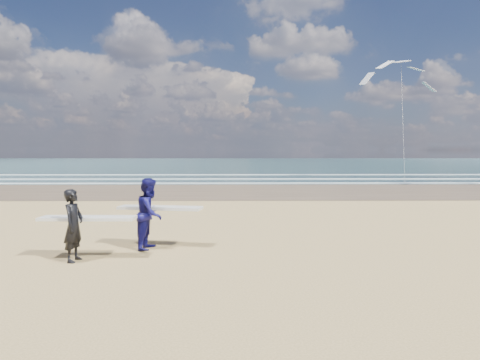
{
  "coord_description": "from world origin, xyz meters",
  "views": [
    {
      "loc": [
        2.03,
        -9.07,
        2.52
      ],
      "look_at": [
        2.19,
        6.0,
        1.46
      ],
      "focal_mm": 32.0,
      "sensor_mm": 36.0,
      "label": 1
    }
  ],
  "objects": [
    {
      "name": "surfer_far",
      "position": [
        -0.14,
        1.77,
        0.91
      ],
      "size": [
        2.26,
        1.28,
        1.81
      ],
      "color": "#0F0D4A",
      "rests_on": "ground"
    },
    {
      "name": "kite_1",
      "position": [
        15.92,
        26.7,
        6.53
      ],
      "size": [
        6.45,
        4.81,
        11.38
      ],
      "color": "slate",
      "rests_on": "ground"
    },
    {
      "name": "surfer_near",
      "position": [
        -1.6,
        0.58,
        0.84
      ],
      "size": [
        2.21,
        0.95,
        1.64
      ],
      "color": "black",
      "rests_on": "ground"
    },
    {
      "name": "ocean",
      "position": [
        20.0,
        72.0,
        0.01
      ],
      "size": [
        220.0,
        100.0,
        0.02
      ],
      "primitive_type": "cube",
      "color": "#1A3839",
      "rests_on": "ground"
    },
    {
      "name": "foam_breakers",
      "position": [
        20.0,
        28.1,
        0.05
      ],
      "size": [
        220.0,
        11.7,
        0.05
      ],
      "color": "white",
      "rests_on": "ground"
    }
  ]
}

